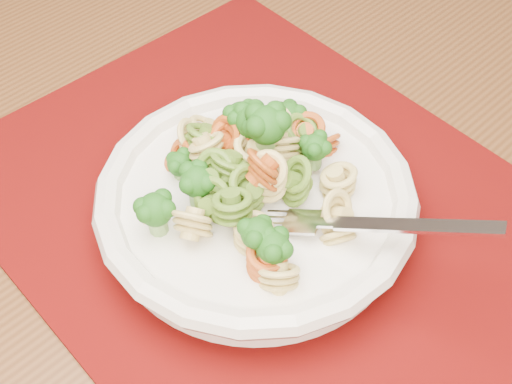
% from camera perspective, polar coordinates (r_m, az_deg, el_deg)
% --- Properties ---
extents(dining_table, '(1.66, 1.39, 0.78)m').
position_cam_1_polar(dining_table, '(0.68, 8.74, -3.73)').
color(dining_table, '#573418').
rests_on(dining_table, ground).
extents(placemat, '(0.58, 0.53, 0.00)m').
position_cam_1_polar(placemat, '(0.56, 1.03, -1.55)').
color(placemat, '#4E0703').
rests_on(placemat, dining_table).
extents(pasta_bowl, '(0.24, 0.24, 0.05)m').
position_cam_1_polar(pasta_bowl, '(0.52, -0.00, -0.84)').
color(pasta_bowl, silver).
rests_on(pasta_bowl, placemat).
extents(pasta_broccoli_heap, '(0.20, 0.20, 0.06)m').
position_cam_1_polar(pasta_broccoli_heap, '(0.51, -0.00, 0.44)').
color(pasta_broccoli_heap, tan).
rests_on(pasta_broccoli_heap, pasta_bowl).
extents(fork, '(0.18, 0.04, 0.08)m').
position_cam_1_polar(fork, '(0.49, 3.67, -2.41)').
color(fork, silver).
rests_on(fork, pasta_bowl).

